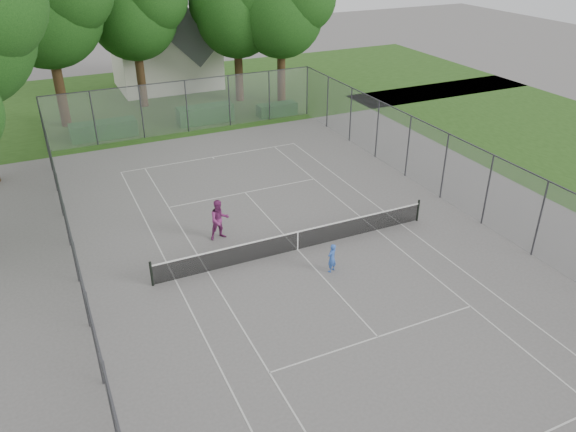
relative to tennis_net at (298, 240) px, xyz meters
name	(u,v)px	position (x,y,z in m)	size (l,w,h in m)	color
ground	(298,250)	(0.00, 0.00, -0.51)	(120.00, 120.00, 0.00)	#605D5B
grass_far	(158,97)	(0.00, 26.00, -0.51)	(60.00, 20.00, 0.00)	#224614
court_markings	(298,250)	(0.00, 0.00, -0.50)	(11.03, 23.83, 0.01)	beige
tennis_net	(298,240)	(0.00, 0.00, 0.00)	(12.87, 0.10, 1.10)	black
perimeter_fence	(298,213)	(0.00, 0.00, 1.30)	(18.08, 34.08, 3.52)	#38383D
tree_far_left	(45,1)	(-7.29, 21.73, 7.70)	(8.31, 7.59, 11.95)	#312012
tree_far_midleft	(134,8)	(-1.38, 24.08, 6.67)	(7.27, 6.64, 10.45)	#312012
tree_far_midright	(238,10)	(5.88, 22.41, 6.33)	(6.93, 6.33, 9.96)	#312012
tree_far_right	(283,8)	(8.67, 20.54, 6.53)	(7.13, 6.51, 10.25)	#312012
hedge_left	(104,130)	(-5.38, 18.25, 0.02)	(4.25, 1.27, 1.06)	#174A19
hedge_mid	(205,114)	(1.63, 18.31, 0.11)	(3.95, 1.13, 1.24)	#174A19
hedge_right	(277,109)	(6.91, 17.73, -0.08)	(2.90, 1.07, 0.87)	#174A19
house	(164,37)	(1.70, 29.01, 3.57)	(8.15, 6.32, 10.15)	silver
girl_player	(332,258)	(0.53, -2.09, 0.13)	(0.46, 0.31, 1.27)	blue
woman_player	(220,220)	(-2.73, 2.41, 0.44)	(0.92, 0.72, 1.90)	#802A69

